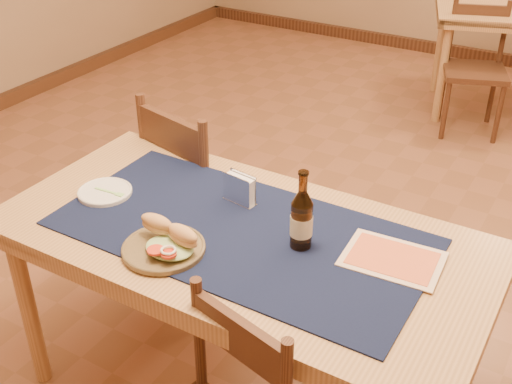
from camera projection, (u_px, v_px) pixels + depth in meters
The scene contains 11 objects.
main_table at pixel (240, 253), 2.10m from camera, with size 1.60×0.80×0.75m.
placemat at pixel (240, 232), 2.06m from camera, with size 1.20×0.60×0.01m, color black.
baseboard at pixel (332, 272), 3.01m from camera, with size 6.00×7.00×0.10m.
chair_main_far at pixel (204, 193), 2.78m from camera, with size 0.52×0.52×0.94m.
chair_back_near at pixel (475, 67), 4.26m from camera, with size 0.51×0.51×0.85m.
sandwich_plate at pixel (166, 244), 1.95m from camera, with size 0.26×0.26×0.10m.
side_plate at pixel (105, 192), 2.25m from camera, with size 0.19×0.19×0.02m.
fork at pixel (111, 192), 2.23m from camera, with size 0.12×0.02×0.00m.
beer_bottle at pixel (302, 219), 1.94m from camera, with size 0.07×0.07×0.26m.
napkin_holder at pixel (240, 189), 2.18m from camera, with size 0.13×0.06×0.11m.
menu_card at pixel (393, 259), 1.92m from camera, with size 0.30×0.23×0.01m.
Camera 1 is at (0.91, -2.23, 1.92)m, focal length 45.00 mm.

